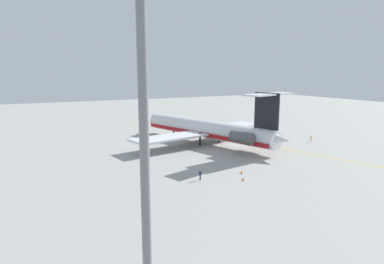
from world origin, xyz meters
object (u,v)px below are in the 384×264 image
main_jetliner (210,129)px  light_mast (143,104)px  ground_crew_near_nose (208,121)px  ground_crew_near_tail (212,123)px  ground_crew_portside (311,138)px  safety_cone_nose (241,172)px  ground_crew_starboard (200,174)px  safety_cone_wingtip (243,179)px

main_jetliner → light_mast: (-50.02, 34.78, 12.12)m
ground_crew_near_nose → ground_crew_near_tail: size_ratio=0.99×
ground_crew_portside → ground_crew_near_nose: bearing=-33.7°
ground_crew_portside → safety_cone_nose: 35.62m
main_jetliner → light_mast: 62.12m
ground_crew_near_nose → safety_cone_nose: ground_crew_near_nose is taller
main_jetliner → ground_crew_near_tail: 27.76m
safety_cone_nose → light_mast: bearing=133.4°
safety_cone_nose → light_mast: light_mast is taller
ground_crew_near_tail → ground_crew_starboard: 56.82m
ground_crew_portside → safety_cone_nose: size_ratio=3.05×
main_jetliner → safety_cone_nose: (-24.45, 7.75, -3.44)m
ground_crew_near_nose → ground_crew_starboard: bearing=101.4°
ground_crew_portside → safety_cone_wingtip: bearing=71.0°
main_jetliner → safety_cone_nose: size_ratio=83.35×
ground_crew_near_nose → ground_crew_portside: size_ratio=0.99×
ground_crew_near_tail → safety_cone_wingtip: (-51.23, 24.45, -0.79)m
ground_crew_near_nose → ground_crew_near_tail: bearing=115.8°
ground_crew_near_tail → ground_crew_portside: 34.90m
ground_crew_near_tail → ground_crew_portside: bearing=-170.1°
light_mast → safety_cone_nose: bearing=-46.6°
ground_crew_near_nose → safety_cone_wingtip: ground_crew_near_nose is taller
ground_crew_portside → light_mast: size_ratio=0.06×
ground_crew_near_tail → safety_cone_nose: size_ratio=3.06×
safety_cone_wingtip → light_mast: size_ratio=0.02×
ground_crew_near_nose → safety_cone_wingtip: 62.09m
ground_crew_starboard → safety_cone_wingtip: (-3.46, -6.31, -0.84)m
ground_crew_starboard → light_mast: bearing=140.9°
ground_crew_starboard → light_mast: size_ratio=0.06×
main_jetliner → ground_crew_portside: 26.83m
ground_crew_near_nose → light_mast: (-78.60, 50.99, 14.78)m
ground_crew_near_nose → ground_crew_portside: (-38.53, -8.57, 0.01)m
main_jetliner → ground_crew_portside: size_ratio=27.29×
ground_crew_near_tail → ground_crew_starboard: (-47.77, 30.75, 0.05)m
safety_cone_wingtip → ground_crew_portside: bearing=-62.7°
main_jetliner → safety_cone_nose: main_jetliner is taller
main_jetliner → ground_crew_starboard: (-24.33, 16.13, -2.60)m
ground_crew_starboard → safety_cone_nose: (-0.12, -8.38, -0.84)m
main_jetliner → ground_crew_near_tail: (23.44, -14.62, -2.65)m
safety_cone_wingtip → ground_crew_near_nose: bearing=-24.8°
ground_crew_near_nose → light_mast: bearing=99.9°
ground_crew_near_nose → ground_crew_near_tail: 5.38m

